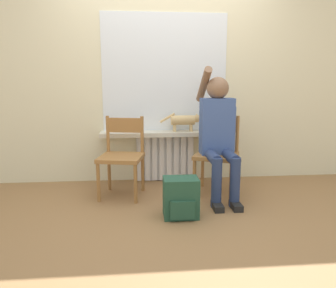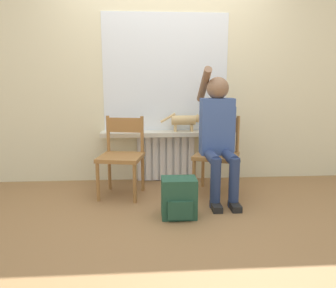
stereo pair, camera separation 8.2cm
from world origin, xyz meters
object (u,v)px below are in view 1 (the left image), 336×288
chair_left (122,155)px  backpack (181,198)px  chair_right (217,153)px  person (219,131)px  cat (185,120)px

chair_left → backpack: chair_left is taller
chair_right → person: (-0.02, -0.10, 0.26)m
chair_left → chair_right: bearing=11.5°
chair_left → backpack: (0.54, -0.63, -0.26)m
chair_right → backpack: size_ratio=2.33×
chair_left → chair_right: (1.02, -0.00, 0.00)m
person → chair_right: bearing=81.2°
chair_left → cat: (0.72, 0.42, 0.31)m
cat → backpack: 1.21m
person → cat: size_ratio=2.77×
cat → chair_right: bearing=-54.9°
person → backpack: bearing=-130.8°
chair_right → chair_left: bearing=-156.0°
chair_right → backpack: (-0.47, -0.63, -0.26)m
chair_right → cat: (-0.30, 0.42, 0.31)m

